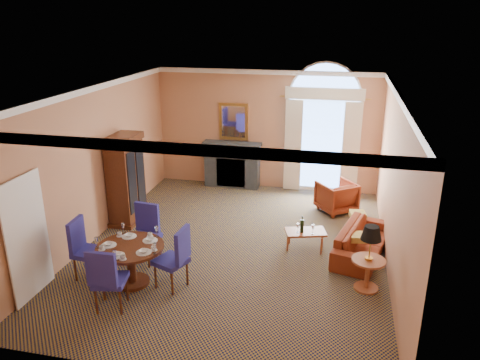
% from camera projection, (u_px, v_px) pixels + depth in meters
% --- Properties ---
extents(ground, '(7.50, 7.50, 0.00)m').
position_uv_depth(ground, '(235.00, 247.00, 9.66)').
color(ground, '#12163B').
rests_on(ground, ground).
extents(room_envelope, '(6.04, 7.52, 3.45)m').
position_uv_depth(room_envelope, '(241.00, 121.00, 9.44)').
color(room_envelope, tan).
rests_on(room_envelope, ground).
extents(armoire, '(0.58, 1.03, 2.03)m').
position_uv_depth(armoire, '(126.00, 181.00, 10.61)').
color(armoire, '#3F1C0E').
rests_on(armoire, ground).
extents(dining_table, '(1.18, 1.18, 0.94)m').
position_uv_depth(dining_table, '(131.00, 255.00, 8.17)').
color(dining_table, '#3F1C0E').
rests_on(dining_table, ground).
extents(dining_chair_north, '(0.59, 0.59, 1.12)m').
position_uv_depth(dining_chair_north, '(146.00, 229.00, 9.02)').
color(dining_chair_north, navy).
rests_on(dining_chair_north, ground).
extents(dining_chair_south, '(0.58, 0.58, 1.12)m').
position_uv_depth(dining_chair_south, '(106.00, 276.00, 7.37)').
color(dining_chair_south, navy).
rests_on(dining_chair_south, ground).
extents(dining_chair_east, '(0.65, 0.65, 1.12)m').
position_uv_depth(dining_chair_east, '(176.00, 254.00, 8.05)').
color(dining_chair_east, navy).
rests_on(dining_chair_east, ground).
extents(dining_chair_west, '(0.55, 0.54, 1.12)m').
position_uv_depth(dining_chair_west, '(83.00, 245.00, 8.38)').
color(dining_chair_west, navy).
rests_on(dining_chair_west, ground).
extents(sofa, '(1.25, 2.10, 0.57)m').
position_uv_depth(sofa, '(362.00, 241.00, 9.29)').
color(sofa, maroon).
rests_on(sofa, ground).
extents(armchair, '(1.13, 1.13, 0.75)m').
position_uv_depth(armchair, '(336.00, 197.00, 11.32)').
color(armchair, maroon).
rests_on(armchair, ground).
extents(coffee_table, '(0.90, 0.66, 0.76)m').
position_uv_depth(coffee_table, '(305.00, 232.00, 9.45)').
color(coffee_table, '#AC5833').
rests_on(coffee_table, ground).
extents(side_table, '(0.58, 0.58, 1.18)m').
position_uv_depth(side_table, '(370.00, 250.00, 7.94)').
color(side_table, '#AC5833').
rests_on(side_table, ground).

